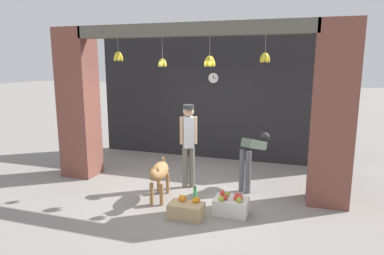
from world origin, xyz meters
name	(u,v)px	position (x,y,z in m)	size (l,w,h in m)	color
ground_plane	(186,192)	(0.00, 0.00, 0.00)	(60.00, 60.00, 0.00)	gray
shop_back_wall	(218,97)	(0.00, 2.53, 1.59)	(6.42, 0.12, 3.18)	#232326
shop_pillar_left	(79,104)	(-2.56, 0.30, 1.59)	(0.70, 0.60, 3.18)	brown
shop_pillar_right	(333,115)	(2.56, 0.30, 1.59)	(0.70, 0.60, 3.18)	brown
storefront_awning	(187,31)	(0.00, 0.12, 3.02)	(4.52, 0.27, 0.80)	#5B564C
dog	(159,173)	(-0.34, -0.51, 0.51)	(0.43, 1.07, 0.75)	#9E7042
shopkeeper	(189,139)	(-0.04, 0.28, 0.99)	(0.31, 0.31, 1.67)	#6B665B
worker_stooping	(252,154)	(1.18, 0.56, 0.72)	(0.51, 0.79, 1.08)	#56565B
fruit_crate_oranges	(186,209)	(0.35, -1.03, 0.13)	(0.56, 0.34, 0.32)	tan
fruit_crate_apples	(231,205)	(1.02, -0.68, 0.15)	(0.56, 0.41, 0.35)	silver
water_bottle	(195,194)	(0.29, -0.35, 0.13)	(0.06, 0.06, 0.28)	#38934C
wall_clock	(213,78)	(-0.11, 2.46, 2.08)	(0.27, 0.03, 0.27)	black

